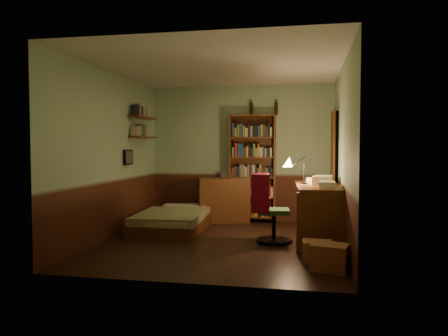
% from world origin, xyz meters
% --- Properties ---
extents(floor, '(3.50, 4.00, 0.02)m').
position_xyz_m(floor, '(0.00, 0.00, -0.01)').
color(floor, black).
rests_on(floor, ground).
extents(ceiling, '(3.50, 4.00, 0.02)m').
position_xyz_m(ceiling, '(0.00, 0.00, 2.61)').
color(ceiling, silver).
rests_on(ceiling, wall_back).
extents(wall_back, '(3.50, 0.02, 2.60)m').
position_xyz_m(wall_back, '(0.00, 2.01, 1.30)').
color(wall_back, '#97BA8E').
rests_on(wall_back, ground).
extents(wall_left, '(0.02, 4.00, 2.60)m').
position_xyz_m(wall_left, '(-1.76, 0.00, 1.30)').
color(wall_left, '#97BA8E').
rests_on(wall_left, ground).
extents(wall_right, '(0.02, 4.00, 2.60)m').
position_xyz_m(wall_right, '(1.76, 0.00, 1.30)').
color(wall_right, '#97BA8E').
rests_on(wall_right, ground).
extents(wall_front, '(3.50, 0.02, 2.60)m').
position_xyz_m(wall_front, '(0.00, -2.01, 1.30)').
color(wall_front, '#97BA8E').
rests_on(wall_front, ground).
extents(doorway, '(0.06, 0.90, 2.00)m').
position_xyz_m(doorway, '(1.72, 1.30, 1.00)').
color(doorway, black).
rests_on(doorway, ground).
extents(door_trim, '(0.02, 0.98, 2.08)m').
position_xyz_m(door_trim, '(1.69, 1.30, 1.00)').
color(door_trim, '#4B2610').
rests_on(door_trim, ground).
extents(bed, '(1.01, 1.89, 0.56)m').
position_xyz_m(bed, '(-0.98, 0.79, 0.28)').
color(bed, '#6B8150').
rests_on(bed, ground).
extents(dresser, '(1.04, 0.75, 0.84)m').
position_xyz_m(dresser, '(-0.30, 1.76, 0.42)').
color(dresser, '#582F14').
rests_on(dresser, ground).
extents(mini_stereo, '(0.27, 0.24, 0.13)m').
position_xyz_m(mini_stereo, '(-0.23, 1.89, 0.90)').
color(mini_stereo, '#B2B2B7').
rests_on(mini_stereo, dresser).
extents(bookshelf, '(0.88, 0.33, 2.02)m').
position_xyz_m(bookshelf, '(0.24, 1.85, 1.01)').
color(bookshelf, '#582F14').
rests_on(bookshelf, ground).
extents(bottle_left, '(0.09, 0.09, 0.24)m').
position_xyz_m(bottle_left, '(0.20, 1.96, 2.14)').
color(bottle_left, black).
rests_on(bottle_left, bookshelf).
extents(bottle_right, '(0.08, 0.08, 0.24)m').
position_xyz_m(bottle_right, '(0.67, 1.96, 2.14)').
color(bottle_right, black).
rests_on(bottle_right, bookshelf).
extents(desk, '(0.76, 1.64, 0.86)m').
position_xyz_m(desk, '(1.44, 0.32, 0.43)').
color(desk, '#582F14').
rests_on(desk, ground).
extents(paper_stack, '(0.28, 0.36, 0.13)m').
position_xyz_m(paper_stack, '(1.51, 0.44, 0.92)').
color(paper_stack, silver).
rests_on(paper_stack, desk).
extents(desk_lamp, '(0.22, 0.22, 0.59)m').
position_xyz_m(desk_lamp, '(1.21, 0.43, 1.15)').
color(desk_lamp, black).
rests_on(desk_lamp, desk).
extents(office_chair, '(0.49, 0.44, 0.90)m').
position_xyz_m(office_chair, '(0.78, 0.12, 0.45)').
color(office_chair, '#265629').
rests_on(office_chair, ground).
extents(red_jacket, '(0.31, 0.50, 0.56)m').
position_xyz_m(red_jacket, '(0.87, -0.08, 1.17)').
color(red_jacket, maroon).
rests_on(red_jacket, office_chair).
extents(wall_shelf_lower, '(0.20, 0.90, 0.03)m').
position_xyz_m(wall_shelf_lower, '(-1.64, 1.10, 1.60)').
color(wall_shelf_lower, '#582F14').
rests_on(wall_shelf_lower, wall_left).
extents(wall_shelf_upper, '(0.20, 0.90, 0.03)m').
position_xyz_m(wall_shelf_upper, '(-1.64, 1.10, 1.95)').
color(wall_shelf_upper, '#582F14').
rests_on(wall_shelf_upper, wall_left).
extents(framed_picture, '(0.04, 0.32, 0.26)m').
position_xyz_m(framed_picture, '(-1.72, 0.60, 1.25)').
color(framed_picture, black).
rests_on(framed_picture, wall_left).
extents(cardboard_box_a, '(0.48, 0.43, 0.31)m').
position_xyz_m(cardboard_box_a, '(1.53, -1.23, 0.15)').
color(cardboard_box_a, '#9C6742').
rests_on(cardboard_box_a, ground).
extents(cardboard_box_b, '(0.37, 0.30, 0.25)m').
position_xyz_m(cardboard_box_b, '(1.39, -0.84, 0.13)').
color(cardboard_box_b, '#9C6742').
rests_on(cardboard_box_b, ground).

